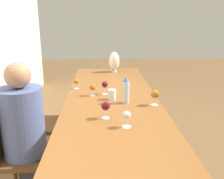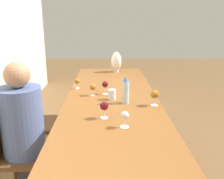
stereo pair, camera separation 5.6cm
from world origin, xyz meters
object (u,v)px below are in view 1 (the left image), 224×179
wine_glass_2 (76,82)px  wine_glass_5 (106,107)px  person_near (25,131)px  chair_near (16,147)px  water_tumbler (112,94)px  wine_glass_0 (92,87)px  vase (114,62)px  wine_glass_1 (105,85)px  chair_far (35,118)px  wine_glass_3 (127,116)px  wine_glass_4 (155,94)px  water_bottle (126,90)px

wine_glass_2 → wine_glass_5: size_ratio=0.82×
person_near → chair_near: bearing=90.0°
water_tumbler → wine_glass_0: bearing=56.1°
vase → wine_glass_1: bearing=171.7°
wine_glass_0 → wine_glass_5: (-0.61, -0.13, 0.01)m
water_tumbler → chair_near: (-0.47, 0.84, -0.31)m
chair_far → person_near: person_near is taller
chair_near → person_near: size_ratio=0.79×
wine_glass_1 → chair_near: size_ratio=0.14×
wine_glass_3 → wine_glass_0: bearing=19.7°
water_tumbler → wine_glass_4: wine_glass_4 is taller
water_tumbler → vase: (1.28, -0.09, 0.10)m
wine_glass_0 → wine_glass_3: size_ratio=0.99×
wine_glass_2 → wine_glass_3: (-1.06, -0.48, 0.01)m
water_tumbler → wine_glass_3: size_ratio=0.81×
wine_glass_2 → wine_glass_3: 1.16m
vase → person_near: person_near is taller
water_tumbler → wine_glass_5: 0.48m
wine_glass_1 → chair_far: chair_far is taller
vase → wine_glass_2: vase is taller
water_tumbler → person_near: 0.89m
chair_far → wine_glass_0: bearing=-92.8°
wine_glass_1 → person_near: person_near is taller
chair_far → person_near: 0.66m
wine_glass_3 → person_near: size_ratio=0.10×
water_bottle → wine_glass_0: water_bottle is taller
wine_glass_4 → chair_near: chair_near is taller
water_tumbler → wine_glass_3: (-0.65, -0.08, 0.04)m
wine_glass_5 → chair_far: bearing=49.9°
wine_glass_0 → chair_far: bearing=87.2°
vase → wine_glass_3: (-1.93, 0.01, -0.06)m
wine_glass_4 → wine_glass_5: wine_glass_4 is taller
water_tumbler → water_bottle: bearing=-130.7°
water_bottle → water_tumbler: (0.11, 0.13, -0.08)m
wine_glass_4 → wine_glass_5: bearing=122.2°
wine_glass_5 → person_near: bearing=89.1°
water_tumbler → chair_far: bearing=78.8°
wine_glass_1 → wine_glass_3: (-0.83, -0.15, -0.01)m
wine_glass_2 → wine_glass_3: bearing=-155.7°
wine_glass_1 → chair_near: 1.06m
wine_glass_0 → wine_glass_5: wine_glass_5 is taller
wine_glass_4 → person_near: bearing=104.1°
water_bottle → wine_glass_4: (-0.07, -0.27, -0.02)m
water_bottle → chair_far: 1.07m
water_bottle → wine_glass_4: size_ratio=1.76×
water_bottle → wine_glass_5: size_ratio=1.84×
water_bottle → vase: size_ratio=0.87×
wine_glass_4 → water_bottle: bearing=75.1°
wine_glass_0 → wine_glass_5: bearing=-168.3°
water_bottle → chair_near: water_bottle is taller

